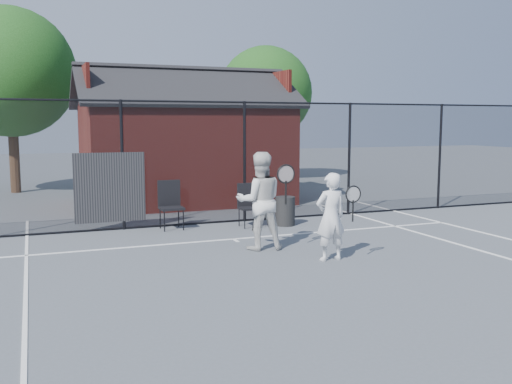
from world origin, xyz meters
name	(u,v)px	position (x,y,z in m)	size (l,w,h in m)	color
ground	(293,274)	(0.00, 0.00, 0.00)	(80.00, 80.00, 0.00)	#4F575B
court_lines	(333,296)	(0.00, -1.32, 0.01)	(11.02, 18.00, 0.01)	white
fence	(194,166)	(-0.30, 5.00, 1.45)	(22.04, 3.00, 3.00)	black
clubhouse	(185,151)	(0.50, 9.00, 1.61)	(6.50, 4.36, 4.19)	maroon
tree_left	(10,72)	(-4.50, 13.50, 4.19)	(4.48, 4.48, 6.44)	#382A16
tree_right	(266,93)	(5.50, 14.50, 3.71)	(3.97, 3.97, 5.70)	#382A16
player_front	(331,217)	(1.02, 0.61, 0.80)	(0.72, 0.53, 1.59)	white
player_back	(260,201)	(0.18, 1.93, 0.96)	(1.09, 0.88, 1.92)	silver
chair_left	(171,206)	(-0.96, 4.60, 0.55)	(0.53, 0.55, 1.11)	black
chair_right	(250,206)	(0.84, 4.21, 0.51)	(0.49, 0.51, 1.01)	black
waste_bin	(285,211)	(1.71, 4.10, 0.35)	(0.48, 0.48, 0.70)	black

